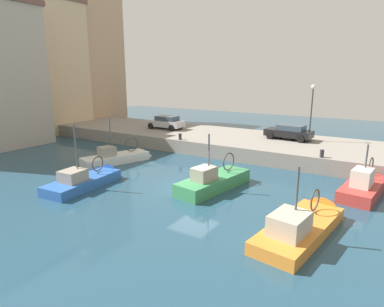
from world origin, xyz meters
TOP-DOWN VIEW (x-y plane):
  - water_surface at (0.00, 0.00)m, footprint 80.00×80.00m
  - quay_wall at (11.50, 0.00)m, footprint 9.00×56.00m
  - fishing_boat_orange at (-2.29, -7.14)m, footprint 6.88×2.91m
  - fishing_boat_blue at (-3.06, 6.07)m, footprint 5.96×2.35m
  - fishing_boat_green at (0.90, -1.11)m, footprint 6.46×2.74m
  - fishing_boat_white at (2.15, 8.37)m, footprint 6.26×3.46m
  - fishing_boat_red at (4.77, -9.00)m, footprint 5.99×2.52m
  - parked_car_black at (12.63, -2.19)m, footprint 2.21×4.16m
  - parked_car_silver at (11.43, 10.58)m, footprint 1.97×3.98m
  - mooring_bollard_south at (7.35, -6.00)m, footprint 0.28×0.28m
  - mooring_bollard_mid at (7.35, 6.00)m, footprint 0.28×0.28m
  - quay_streetlamp at (13.00, -3.85)m, footprint 0.36×0.36m
  - waterfront_building_west at (14.87, 26.73)m, footprint 9.49×6.50m
  - waterfront_building_west_mid at (6.79, 26.12)m, footprint 11.38×7.09m

SIDE VIEW (x-z plane):
  - water_surface at x=0.00m, z-range 0.00..0.00m
  - fishing_boat_white at x=2.15m, z-range -2.05..2.25m
  - fishing_boat_blue at x=-3.06m, z-range -2.35..2.56m
  - fishing_boat_green at x=0.90m, z-range -2.05..2.26m
  - fishing_boat_orange at x=-2.29m, z-range -1.96..2.22m
  - fishing_boat_red at x=4.77m, z-range -1.77..2.05m
  - quay_wall at x=11.50m, z-range 0.00..1.20m
  - mooring_bollard_south at x=7.35m, z-range 1.20..1.75m
  - mooring_bollard_mid at x=7.35m, z-range 1.20..1.75m
  - parked_car_black at x=12.63m, z-range 1.23..2.55m
  - parked_car_silver at x=11.43m, z-range 1.22..2.61m
  - quay_streetlamp at x=13.00m, z-range 2.04..6.87m
  - waterfront_building_west_mid at x=6.79m, z-range 0.02..15.47m
  - waterfront_building_west at x=14.87m, z-range 0.02..19.02m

